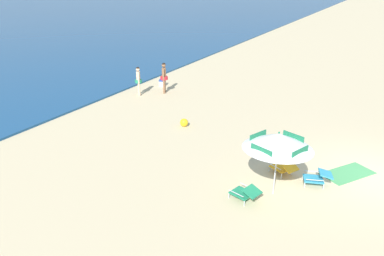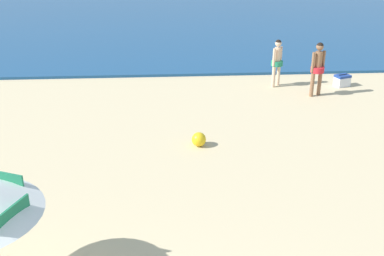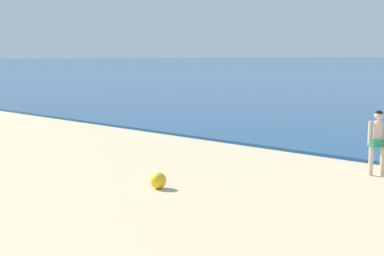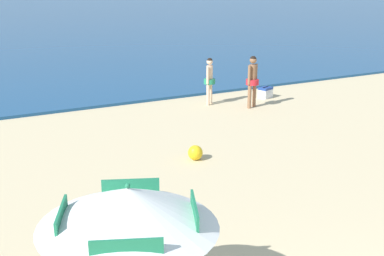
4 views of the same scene
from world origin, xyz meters
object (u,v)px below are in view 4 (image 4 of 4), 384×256
(beach_umbrella_striped_main, at_px, (129,207))
(cooler_box, at_px, (265,93))
(person_standing_beside, at_px, (210,78))
(beach_ball, at_px, (195,153))
(person_standing_near_shore, at_px, (253,78))

(beach_umbrella_striped_main, height_order, cooler_box, beach_umbrella_striped_main)
(beach_umbrella_striped_main, xyz_separation_m, cooler_box, (8.89, 9.50, -1.57))
(person_standing_beside, height_order, beach_ball, person_standing_beside)
(beach_umbrella_striped_main, xyz_separation_m, person_standing_near_shore, (7.66, 8.61, -0.75))
(person_standing_beside, bearing_deg, cooler_box, -3.48)
(cooler_box, bearing_deg, beach_umbrella_striped_main, -133.09)
(cooler_box, bearing_deg, person_standing_beside, 176.52)
(person_standing_near_shore, bearing_deg, beach_ball, -139.09)
(beach_umbrella_striped_main, relative_size, cooler_box, 3.83)
(person_standing_beside, distance_m, beach_ball, 5.53)
(person_standing_near_shore, height_order, person_standing_beside, person_standing_near_shore)
(beach_umbrella_striped_main, height_order, beach_ball, beach_umbrella_striped_main)
(person_standing_near_shore, relative_size, cooler_box, 3.02)
(cooler_box, bearing_deg, person_standing_near_shore, -143.90)
(beach_ball, bearing_deg, beach_umbrella_striped_main, -125.19)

